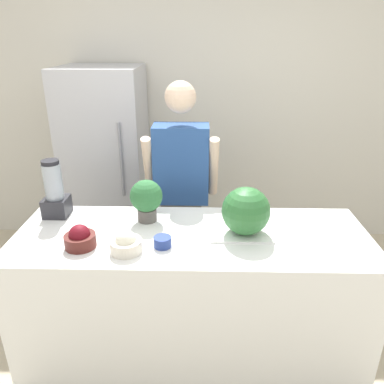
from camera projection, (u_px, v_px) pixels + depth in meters
wall_back at (196, 111)px, 3.57m from camera, size 8.00×0.06×2.60m
counter_island at (192, 298)px, 2.34m from camera, size 2.06×0.73×0.91m
refrigerator at (108, 166)px, 3.40m from camera, size 0.68×0.71×1.74m
person at (182, 192)px, 2.83m from camera, size 0.54×0.27×1.69m
cutting_board at (241, 233)px, 2.17m from camera, size 0.36×0.24×0.01m
watermelon at (246, 211)px, 2.10m from camera, size 0.27×0.27×0.27m
bowl_cherries at (80, 238)px, 2.02m from camera, size 0.17×0.17×0.13m
bowl_cream at (126, 244)px, 1.97m from camera, size 0.17×0.17×0.12m
bowl_small_blue at (163, 242)px, 2.03m from camera, size 0.10×0.10×0.06m
blender at (55, 192)px, 2.33m from camera, size 0.15×0.15×0.37m
potted_plant at (146, 198)px, 2.27m from camera, size 0.20×0.20×0.26m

